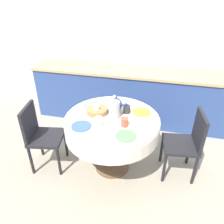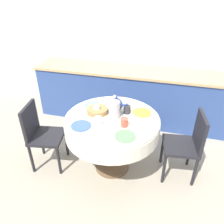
{
  "view_description": "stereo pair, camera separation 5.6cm",
  "coord_description": "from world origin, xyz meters",
  "px_view_note": "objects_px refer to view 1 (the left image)",
  "views": [
    {
      "loc": [
        0.5,
        -2.08,
        2.13
      ],
      "look_at": [
        0.0,
        0.0,
        0.85
      ],
      "focal_mm": 35.0,
      "sensor_mm": 36.0,
      "label": 1
    },
    {
      "loc": [
        0.55,
        -2.07,
        2.13
      ],
      "look_at": [
        0.0,
        0.0,
        0.85
      ],
      "focal_mm": 35.0,
      "sensor_mm": 36.0,
      "label": 2
    }
  ],
  "objects_px": {
    "chair_right": "(40,134)",
    "teapot": "(116,104)",
    "coffee_carafe": "(114,108)",
    "chair_left": "(187,141)"
  },
  "relations": [
    {
      "from": "chair_right",
      "to": "coffee_carafe",
      "type": "distance_m",
      "value": 1.0
    },
    {
      "from": "chair_right",
      "to": "teapot",
      "type": "relative_size",
      "value": 3.85
    },
    {
      "from": "chair_right",
      "to": "teapot",
      "type": "distance_m",
      "value": 1.01
    },
    {
      "from": "chair_left",
      "to": "coffee_carafe",
      "type": "relative_size",
      "value": 3.05
    },
    {
      "from": "chair_left",
      "to": "teapot",
      "type": "xyz_separation_m",
      "value": [
        -0.88,
        0.04,
        0.36
      ]
    },
    {
      "from": "coffee_carafe",
      "to": "chair_right",
      "type": "bearing_deg",
      "value": -169.13
    },
    {
      "from": "chair_right",
      "to": "coffee_carafe",
      "type": "relative_size",
      "value": 3.05
    },
    {
      "from": "chair_right",
      "to": "chair_left",
      "type": "bearing_deg",
      "value": 88.75
    },
    {
      "from": "coffee_carafe",
      "to": "teapot",
      "type": "xyz_separation_m",
      "value": [
        -0.01,
        0.14,
        -0.03
      ]
    },
    {
      "from": "chair_left",
      "to": "chair_right",
      "type": "bearing_deg",
      "value": 91.25
    }
  ]
}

